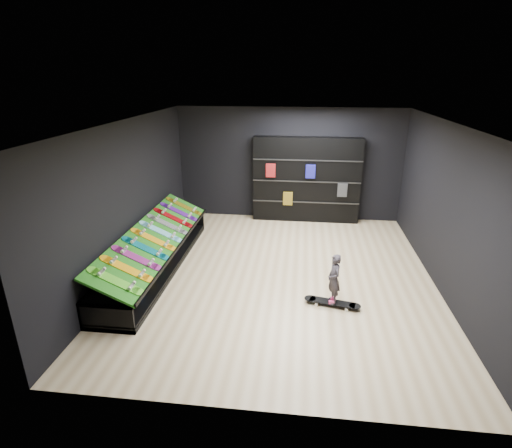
# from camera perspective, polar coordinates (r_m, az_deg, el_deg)

# --- Properties ---
(floor) EXTENTS (6.00, 7.00, 0.01)m
(floor) POSITION_cam_1_polar(r_m,az_deg,el_deg) (8.13, 3.36, -7.25)
(floor) COLOR beige
(floor) RESTS_ON ground
(ceiling) EXTENTS (6.00, 7.00, 0.01)m
(ceiling) POSITION_cam_1_polar(r_m,az_deg,el_deg) (7.23, 3.87, 14.25)
(ceiling) COLOR white
(ceiling) RESTS_ON ground
(wall_back) EXTENTS (6.00, 0.02, 3.00)m
(wall_back) POSITION_cam_1_polar(r_m,az_deg,el_deg) (10.93, 4.70, 8.47)
(wall_back) COLOR black
(wall_back) RESTS_ON ground
(wall_front) EXTENTS (6.00, 0.02, 3.00)m
(wall_front) POSITION_cam_1_polar(r_m,az_deg,el_deg) (4.36, 0.82, -11.34)
(wall_front) COLOR black
(wall_front) RESTS_ON ground
(wall_left) EXTENTS (0.02, 7.00, 3.00)m
(wall_left) POSITION_cam_1_polar(r_m,az_deg,el_deg) (8.26, -17.70, 3.48)
(wall_left) COLOR black
(wall_left) RESTS_ON ground
(wall_right) EXTENTS (0.02, 7.00, 3.00)m
(wall_right) POSITION_cam_1_polar(r_m,az_deg,el_deg) (7.98, 25.64, 1.80)
(wall_right) COLOR black
(wall_right) RESTS_ON ground
(display_rack) EXTENTS (0.90, 4.50, 0.50)m
(display_rack) POSITION_cam_1_polar(r_m,az_deg,el_deg) (8.53, -14.02, -4.61)
(display_rack) COLOR black
(display_rack) RESTS_ON ground
(turf_ramp) EXTENTS (0.92, 4.50, 0.46)m
(turf_ramp) POSITION_cam_1_polar(r_m,az_deg,el_deg) (8.33, -13.97, -1.77)
(turf_ramp) COLOR #175C0E
(turf_ramp) RESTS_ON display_rack
(back_shelving) EXTENTS (2.83, 0.33, 2.27)m
(back_shelving) POSITION_cam_1_polar(r_m,az_deg,el_deg) (10.83, 7.20, 6.27)
(back_shelving) COLOR black
(back_shelving) RESTS_ON ground
(floor_skateboard) EXTENTS (1.00, 0.42, 0.09)m
(floor_skateboard) POSITION_cam_1_polar(r_m,az_deg,el_deg) (7.22, 10.81, -11.12)
(floor_skateboard) COLOR black
(floor_skateboard) RESTS_ON ground
(child) EXTENTS (0.19, 0.23, 0.54)m
(child) POSITION_cam_1_polar(r_m,az_deg,el_deg) (7.06, 10.98, -8.97)
(child) COLOR black
(child) RESTS_ON floor_skateboard
(display_board_0) EXTENTS (0.93, 0.22, 0.50)m
(display_board_0) POSITION_cam_1_polar(r_m,az_deg,el_deg) (6.74, -19.41, -7.68)
(display_board_0) COLOR green
(display_board_0) RESTS_ON turf_ramp
(display_board_1) EXTENTS (0.93, 0.22, 0.50)m
(display_board_1) POSITION_cam_1_polar(r_m,az_deg,el_deg) (7.08, -17.97, -6.10)
(display_board_1) COLOR yellow
(display_board_1) RESTS_ON turf_ramp
(display_board_2) EXTENTS (0.93, 0.22, 0.50)m
(display_board_2) POSITION_cam_1_polar(r_m,az_deg,el_deg) (7.42, -16.67, -4.67)
(display_board_2) COLOR #2626BF
(display_board_2) RESTS_ON turf_ramp
(display_board_3) EXTENTS (0.93, 0.22, 0.50)m
(display_board_3) POSITION_cam_1_polar(r_m,az_deg,el_deg) (7.77, -15.49, -3.36)
(display_board_3) COLOR #0C8C99
(display_board_3) RESTS_ON turf_ramp
(display_board_4) EXTENTS (0.93, 0.22, 0.50)m
(display_board_4) POSITION_cam_1_polar(r_m,az_deg,el_deg) (8.13, -14.41, -2.16)
(display_board_4) COLOR orange
(display_board_4) RESTS_ON turf_ramp
(display_board_5) EXTENTS (0.93, 0.22, 0.50)m
(display_board_5) POSITION_cam_1_polar(r_m,az_deg,el_deg) (8.50, -13.43, -1.06)
(display_board_5) COLOR #0CB2E5
(display_board_5) RESTS_ON turf_ramp
(display_board_6) EXTENTS (0.93, 0.22, 0.50)m
(display_board_6) POSITION_cam_1_polar(r_m,az_deg,el_deg) (8.86, -12.53, -0.06)
(display_board_6) COLOR black
(display_board_6) RESTS_ON turf_ramp
(display_board_7) EXTENTS (0.93, 0.22, 0.50)m
(display_board_7) POSITION_cam_1_polar(r_m,az_deg,el_deg) (9.24, -11.70, 0.87)
(display_board_7) COLOR red
(display_board_7) RESTS_ON turf_ramp
(display_board_8) EXTENTS (0.93, 0.22, 0.50)m
(display_board_8) POSITION_cam_1_polar(r_m,az_deg,el_deg) (9.62, -10.93, 1.72)
(display_board_8) COLOR purple
(display_board_8) RESTS_ON turf_ramp
(display_board_9) EXTENTS (0.93, 0.22, 0.50)m
(display_board_9) POSITION_cam_1_polar(r_m,az_deg,el_deg) (10.00, -10.23, 2.51)
(display_board_9) COLOR yellow
(display_board_9) RESTS_ON turf_ramp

